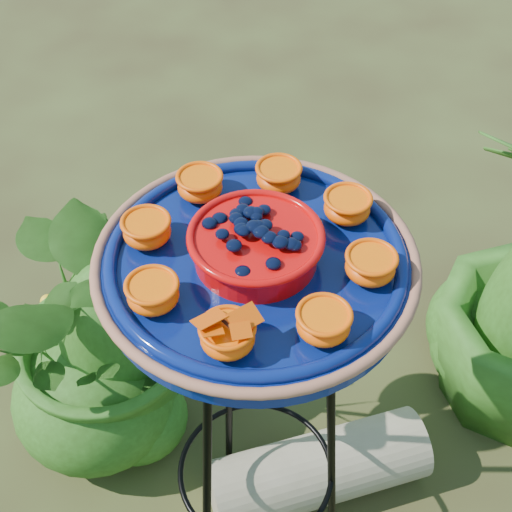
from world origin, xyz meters
The scene contains 4 objects.
tripod_stand centered at (-0.10, 0.08, 0.58)m, with size 0.44×0.44×0.95m.
feeder_dish centered at (-0.10, 0.08, 0.99)m, with size 0.62×0.62×0.11m.
driftwood_log centered at (0.06, 0.20, 0.09)m, with size 0.19×0.19×0.56m, color gray.
shrub_back_left centered at (-0.46, 0.48, 0.39)m, with size 0.70×0.61×0.78m, color #274D14.
Camera 1 is at (-0.12, -0.68, 1.77)m, focal length 50.00 mm.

